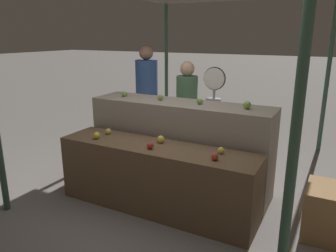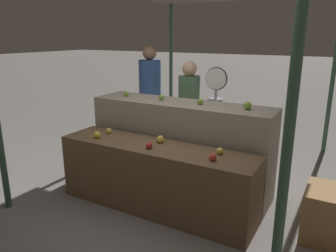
# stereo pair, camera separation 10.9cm
# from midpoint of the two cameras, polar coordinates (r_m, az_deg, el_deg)

# --- Properties ---
(ground_plane) EXTENTS (60.00, 60.00, 0.00)m
(ground_plane) POSITION_cam_midpoint_polar(r_m,az_deg,el_deg) (3.90, -2.87, -14.02)
(ground_plane) COLOR slate
(display_counter_front) EXTENTS (2.29, 0.55, 0.75)m
(display_counter_front) POSITION_cam_midpoint_polar(r_m,az_deg,el_deg) (3.72, -2.95, -8.96)
(display_counter_front) COLOR brown
(display_counter_front) RESTS_ON ground_plane
(display_counter_back) EXTENTS (2.29, 0.55, 1.13)m
(display_counter_back) POSITION_cam_midpoint_polar(r_m,az_deg,el_deg) (4.14, 1.28, -3.54)
(display_counter_back) COLOR gray
(display_counter_back) RESTS_ON ground_plane
(apple_front_0) EXTENTS (0.08, 0.08, 0.08)m
(apple_front_0) POSITION_cam_midpoint_polar(r_m,az_deg,el_deg) (3.90, -13.11, -1.61)
(apple_front_0) COLOR gold
(apple_front_0) RESTS_ON display_counter_front
(apple_front_1) EXTENTS (0.07, 0.07, 0.07)m
(apple_front_1) POSITION_cam_midpoint_polar(r_m,az_deg,el_deg) (3.48, -4.05, -3.44)
(apple_front_1) COLOR #B72D23
(apple_front_1) RESTS_ON display_counter_front
(apple_front_2) EXTENTS (0.07, 0.07, 0.07)m
(apple_front_2) POSITION_cam_midpoint_polar(r_m,az_deg,el_deg) (3.19, 7.17, -5.33)
(apple_front_2) COLOR red
(apple_front_2) RESTS_ON display_counter_front
(apple_front_3) EXTENTS (0.07, 0.07, 0.07)m
(apple_front_3) POSITION_cam_midpoint_polar(r_m,az_deg,el_deg) (4.05, -11.14, -0.93)
(apple_front_3) COLOR gold
(apple_front_3) RESTS_ON display_counter_front
(apple_front_4) EXTENTS (0.08, 0.08, 0.08)m
(apple_front_4) POSITION_cam_midpoint_polar(r_m,az_deg,el_deg) (3.66, -2.10, -2.34)
(apple_front_4) COLOR yellow
(apple_front_4) RESTS_ON display_counter_front
(apple_front_5) EXTENTS (0.07, 0.07, 0.07)m
(apple_front_5) POSITION_cam_midpoint_polar(r_m,az_deg,el_deg) (3.37, 8.30, -4.24)
(apple_front_5) COLOR yellow
(apple_front_5) RESTS_ON display_counter_front
(apple_back_0) EXTENTS (0.07, 0.07, 0.07)m
(apple_back_0) POSITION_cam_midpoint_polar(r_m,az_deg,el_deg) (4.40, -8.31, 5.54)
(apple_back_0) COLOR #7AA338
(apple_back_0) RESTS_ON display_counter_back
(apple_back_1) EXTENTS (0.07, 0.07, 0.07)m
(apple_back_1) POSITION_cam_midpoint_polar(r_m,az_deg,el_deg) (4.11, -2.12, 5.00)
(apple_back_1) COLOR #7AA338
(apple_back_1) RESTS_ON display_counter_back
(apple_back_2) EXTENTS (0.07, 0.07, 0.07)m
(apple_back_2) POSITION_cam_midpoint_polar(r_m,az_deg,el_deg) (3.87, 4.77, 4.29)
(apple_back_2) COLOR #7AA338
(apple_back_2) RESTS_ON display_counter_back
(apple_back_3) EXTENTS (0.09, 0.09, 0.09)m
(apple_back_3) POSITION_cam_midpoint_polar(r_m,az_deg,el_deg) (3.70, 12.80, 3.56)
(apple_back_3) COLOR #7AA338
(apple_back_3) RESTS_ON display_counter_back
(produce_scale) EXTENTS (0.31, 0.20, 1.52)m
(produce_scale) POSITION_cam_midpoint_polar(r_m,az_deg,el_deg) (4.47, 7.27, 5.02)
(produce_scale) COLOR #99999E
(produce_scale) RESTS_ON ground_plane
(person_vendor_at_scale) EXTENTS (0.36, 0.36, 1.56)m
(person_vendor_at_scale) POSITION_cam_midpoint_polar(r_m,az_deg,el_deg) (4.78, 2.62, 3.34)
(person_vendor_at_scale) COLOR #2D2D38
(person_vendor_at_scale) RESTS_ON ground_plane
(person_customer_left) EXTENTS (0.50, 0.50, 1.75)m
(person_customer_left) POSITION_cam_midpoint_polar(r_m,az_deg,el_deg) (5.55, -4.27, 6.13)
(person_customer_left) COLOR #2D2D38
(person_customer_left) RESTS_ON ground_plane
(wooden_crate_side) EXTENTS (0.51, 0.51, 0.51)m
(wooden_crate_side) POSITION_cam_midpoint_polar(r_m,az_deg,el_deg) (3.63, 25.95, -13.52)
(wooden_crate_side) COLOR #9E7547
(wooden_crate_side) RESTS_ON ground_plane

